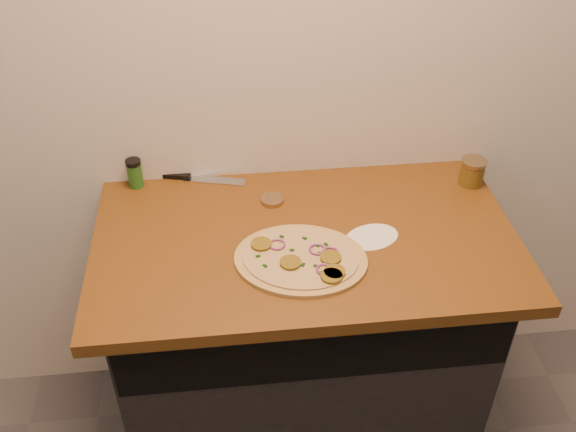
{
  "coord_description": "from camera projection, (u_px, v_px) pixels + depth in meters",
  "views": [
    {
      "loc": [
        -0.2,
        0.03,
        2.05
      ],
      "look_at": [
        -0.05,
        1.45,
        0.95
      ],
      "focal_mm": 40.0,
      "sensor_mm": 36.0,
      "label": 1
    }
  ],
  "objects": [
    {
      "name": "cabinet",
      "position": [
        302.0,
        339.0,
        2.13
      ],
      "size": [
        1.1,
        0.6,
        0.86
      ],
      "primitive_type": "cube",
      "color": "black",
      "rests_on": "ground"
    },
    {
      "name": "spice_shaker",
      "position": [
        135.0,
        173.0,
        1.98
      ],
      "size": [
        0.05,
        0.05,
        0.09
      ],
      "color": "#245D1D",
      "rests_on": "countertop"
    },
    {
      "name": "countertop",
      "position": [
        305.0,
        240.0,
        1.83
      ],
      "size": [
        1.2,
        0.7,
        0.04
      ],
      "primitive_type": "cube",
      "color": "brown",
      "rests_on": "cabinet"
    },
    {
      "name": "salsa_jar",
      "position": [
        472.0,
        172.0,
        2.0
      ],
      "size": [
        0.08,
        0.08,
        0.09
      ],
      "color": "maroon",
      "rests_on": "countertop"
    },
    {
      "name": "mason_jar_lid",
      "position": [
        272.0,
        200.0,
        1.94
      ],
      "size": [
        0.09,
        0.09,
        0.01
      ],
      "primitive_type": "cylinder",
      "rotation": [
        0.0,
        0.0,
        -0.4
      ],
      "color": "tan",
      "rests_on": "countertop"
    },
    {
      "name": "chefs_knife",
      "position": [
        193.0,
        178.0,
        2.04
      ],
      "size": [
        0.28,
        0.1,
        0.02
      ],
      "color": "#B7BAC1",
      "rests_on": "countertop"
    },
    {
      "name": "pizza",
      "position": [
        302.0,
        259.0,
        1.72
      ],
      "size": [
        0.42,
        0.42,
        0.02
      ],
      "color": "tan",
      "rests_on": "countertop"
    },
    {
      "name": "flour_spill",
      "position": [
        372.0,
        237.0,
        1.81
      ],
      "size": [
        0.2,
        0.2,
        0.0
      ],
      "primitive_type": "cylinder",
      "rotation": [
        0.0,
        0.0,
        0.32
      ],
      "color": "silver",
      "rests_on": "countertop"
    }
  ]
}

